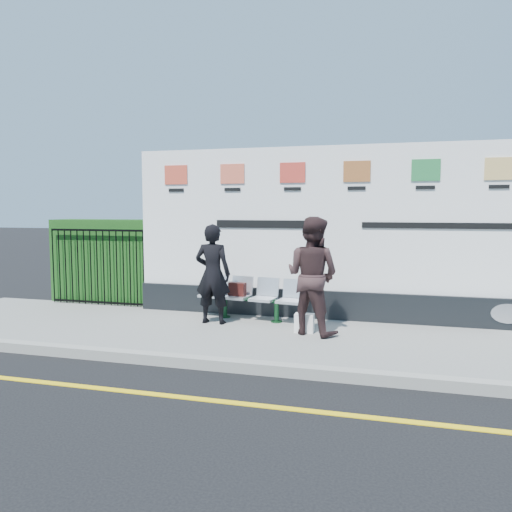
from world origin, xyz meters
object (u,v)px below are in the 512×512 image
at_px(woman_right, 312,275).
at_px(bench, 250,308).
at_px(billboard, 356,245).
at_px(woman_left, 213,274).

bearing_deg(woman_right, bench, -8.59).
bearing_deg(bench, woman_right, -21.53).
distance_m(billboard, bench, 2.12).
xyz_separation_m(bench, woman_right, (1.18, -0.67, 0.70)).
relative_size(bench, woman_right, 1.04).
bearing_deg(billboard, woman_left, -158.36).
distance_m(woman_left, woman_right, 1.73).
relative_size(bench, woman_left, 1.12).
height_order(bench, woman_left, woman_left).
xyz_separation_m(bench, woman_left, (-0.53, -0.42, 0.64)).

